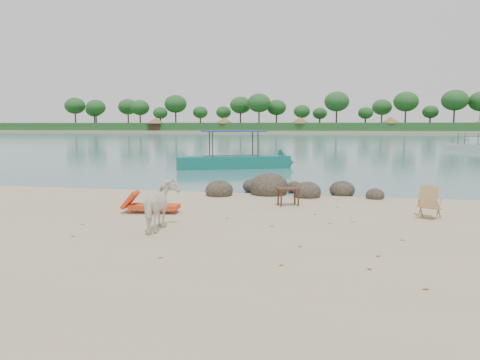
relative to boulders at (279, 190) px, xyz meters
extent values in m
plane|color=#335B66|center=(-0.55, 84.00, -0.19)|extent=(400.00, 400.00, 0.00)
cube|color=tan|center=(-0.55, 164.00, -0.19)|extent=(420.00, 90.00, 1.40)
cube|color=#1E4C1E|center=(-0.55, 129.00, 1.71)|extent=(420.00, 18.00, 2.40)
ellipsoid|color=#2C271D|center=(-2.07, -0.69, -0.02)|extent=(0.99, 1.08, 0.74)
ellipsoid|color=#2C271D|center=(-0.37, 0.01, 0.05)|extent=(1.40, 1.54, 1.05)
ellipsoid|color=#2C271D|center=(1.03, -0.39, -0.03)|extent=(0.97, 1.06, 0.72)
ellipsoid|color=#2C271D|center=(2.23, 0.41, -0.04)|extent=(0.91, 1.00, 0.68)
ellipsoid|color=#2C271D|center=(3.33, -0.29, -0.08)|extent=(0.63, 0.69, 0.47)
ellipsoid|color=#2C271D|center=(-1.17, 1.01, -0.06)|extent=(0.76, 0.84, 0.57)
ellipsoid|color=#2C271D|center=(0.43, 1.21, -0.08)|extent=(0.63, 0.69, 0.47)
imported|color=white|center=(-2.04, -6.34, 0.40)|extent=(0.79, 1.47, 1.19)
plane|color=brown|center=(1.10, -8.59, -0.19)|extent=(0.14, 0.14, 0.00)
plane|color=brown|center=(1.90, -4.77, -0.19)|extent=(0.14, 0.14, 0.00)
plane|color=brown|center=(-4.23, -6.18, -0.19)|extent=(0.14, 0.14, 0.00)
plane|color=brown|center=(-1.20, -8.57, -0.19)|extent=(0.14, 0.14, 0.00)
plane|color=brown|center=(3.42, -9.35, -0.19)|extent=(0.14, 0.14, 0.00)
plane|color=brown|center=(1.33, -7.21, -0.19)|extent=(0.13, 0.13, 0.00)
plane|color=brown|center=(3.48, -6.20, -0.19)|extent=(0.13, 0.13, 0.00)
plane|color=brown|center=(1.46, -3.64, -0.19)|extent=(0.13, 0.13, 0.00)
plane|color=brown|center=(2.85, -7.61, -0.19)|extent=(0.14, 0.14, 0.00)
plane|color=brown|center=(-3.77, -7.36, -0.19)|extent=(0.14, 0.14, 0.00)
plane|color=brown|center=(-0.83, -4.68, -0.19)|extent=(0.11, 0.11, 0.00)
plane|color=brown|center=(2.06, -2.40, -0.19)|extent=(0.13, 0.13, 0.00)
plane|color=brown|center=(2.47, -4.46, -0.19)|extent=(0.11, 0.11, 0.00)
plane|color=brown|center=(-3.00, -3.90, -0.19)|extent=(0.13, 0.13, 0.00)
plane|color=brown|center=(2.64, -8.49, -0.19)|extent=(0.13, 0.13, 0.00)
plane|color=brown|center=(0.49, -5.40, -0.19)|extent=(0.12, 0.12, 0.00)
camera|label=1|loc=(2.05, -16.70, 2.35)|focal=35.00mm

